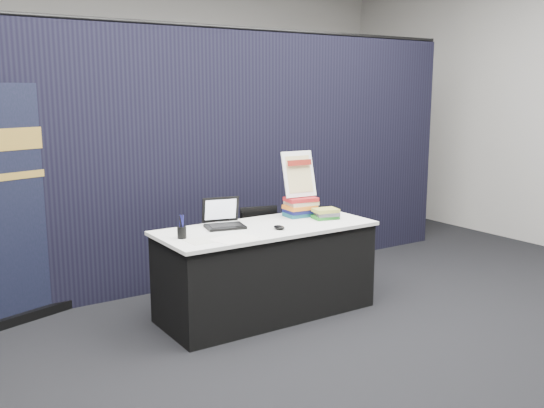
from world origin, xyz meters
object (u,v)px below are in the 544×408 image
(info_sign, at_px, (299,175))
(laptop, at_px, (222,220))
(book_stack_short, at_px, (326,214))
(display_table, at_px, (266,270))
(stacking_chair, at_px, (267,248))
(book_stack_tall, at_px, (301,207))
(pullup_banner, at_px, (17,219))

(info_sign, bearing_deg, laptop, -173.92)
(book_stack_short, bearing_deg, laptop, 166.20)
(info_sign, bearing_deg, book_stack_short, -59.80)
(laptop, height_order, book_stack_short, laptop)
(display_table, relative_size, laptop, 5.18)
(display_table, height_order, info_sign, info_sign)
(info_sign, xyz_separation_m, stacking_chair, (-0.23, 0.17, -0.67))
(book_stack_tall, distance_m, stacking_chair, 0.49)
(laptop, height_order, stacking_chair, laptop)
(display_table, bearing_deg, book_stack_short, -4.52)
(book_stack_short, height_order, pullup_banner, pullup_banner)
(book_stack_tall, xyz_separation_m, stacking_chair, (-0.23, 0.20, -0.39))
(book_stack_tall, relative_size, stacking_chair, 0.34)
(book_stack_tall, relative_size, book_stack_short, 1.13)
(book_stack_short, bearing_deg, book_stack_tall, 119.05)
(display_table, bearing_deg, laptop, 150.63)
(book_stack_tall, height_order, info_sign, info_sign)
(book_stack_tall, bearing_deg, stacking_chair, 139.03)
(display_table, distance_m, pullup_banner, 2.03)
(laptop, distance_m, info_sign, 0.84)
(display_table, bearing_deg, stacking_chair, 56.42)
(laptop, relative_size, book_stack_short, 1.45)
(pullup_banner, xyz_separation_m, stacking_chair, (1.98, -0.58, -0.39))
(display_table, relative_size, info_sign, 4.35)
(book_stack_tall, bearing_deg, display_table, -160.33)
(laptop, distance_m, book_stack_tall, 0.78)
(book_stack_short, bearing_deg, display_table, 175.48)
(display_table, height_order, laptop, laptop)
(book_stack_tall, height_order, pullup_banner, pullup_banner)
(book_stack_short, height_order, stacking_chair, book_stack_short)
(display_table, relative_size, book_stack_tall, 6.63)
(laptop, xyz_separation_m, pullup_banner, (-1.43, 0.77, 0.04))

